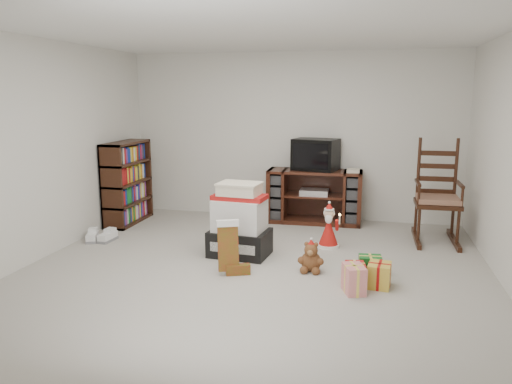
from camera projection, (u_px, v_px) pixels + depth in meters
The scene contains 13 objects.
room at pixel (255, 156), 5.15m from camera, with size 5.01×5.01×2.51m.
tv_stand at pixel (314, 196), 7.36m from camera, with size 1.38×0.51×0.78m.
bookshelf at pixel (127, 184), 7.33m from camera, with size 0.33×0.98×1.20m.
rocking_chair at pixel (437, 205), 6.44m from camera, with size 0.56×0.91×1.37m.
gift_pile at pixel (240, 225), 5.84m from camera, with size 0.72×0.55×0.85m.
red_suitcase at pixel (238, 231), 5.99m from camera, with size 0.43×0.28×0.60m.
stocking at pixel (228, 247), 5.24m from camera, with size 0.28×0.12×0.59m, color #0C6D0C, non-canonical shape.
teddy_bear at pixel (311, 259), 5.34m from camera, with size 0.22×0.19×0.32m.
santa_figurine at pixel (329, 230), 6.18m from camera, with size 0.28×0.26×0.57m.
mrs_claus_figurine at pixel (253, 230), 6.18m from camera, with size 0.28×0.27×0.58m.
sneaker_pair at pixel (100, 237), 6.47m from camera, with size 0.39×0.34×0.11m.
gift_cluster at pixel (363, 272), 5.02m from camera, with size 0.50×0.76×0.23m.
crt_television at pixel (316, 154), 7.27m from camera, with size 0.71×0.58×0.46m.
Camera 1 is at (1.17, -4.99, 1.87)m, focal length 35.00 mm.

